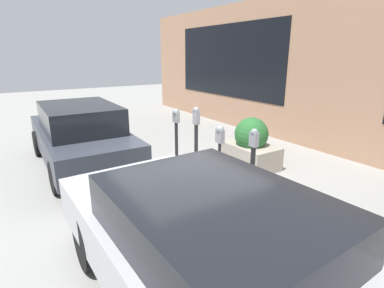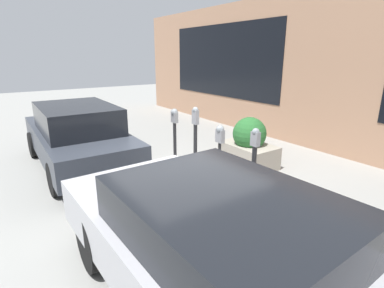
{
  "view_description": "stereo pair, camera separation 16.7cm",
  "coord_description": "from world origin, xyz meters",
  "px_view_note": "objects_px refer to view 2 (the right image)",
  "views": [
    {
      "loc": [
        -4.67,
        2.86,
        2.58
      ],
      "look_at": [
        0.0,
        -0.14,
        0.92
      ],
      "focal_mm": 28.0,
      "sensor_mm": 36.0,
      "label": 1
    },
    {
      "loc": [
        -4.57,
        3.0,
        2.58
      ],
      "look_at": [
        0.0,
        -0.14,
        0.92
      ],
      "focal_mm": 28.0,
      "sensor_mm": 36.0,
      "label": 2
    }
  ],
  "objects_px": {
    "parking_meter_nearest": "(254,162)",
    "planter_box": "(249,145)",
    "parked_car_front": "(216,246)",
    "parked_car_middle": "(78,135)",
    "parking_meter_fourth": "(175,128)",
    "parking_meter_second": "(220,143)",
    "parking_meter_middle": "(195,135)"
  },
  "relations": [
    {
      "from": "parking_meter_nearest",
      "to": "planter_box",
      "type": "relative_size",
      "value": 1.12
    },
    {
      "from": "parked_car_front",
      "to": "parked_car_middle",
      "type": "height_order",
      "value": "parked_car_middle"
    },
    {
      "from": "parking_meter_nearest",
      "to": "planter_box",
      "type": "bearing_deg",
      "value": -43.16
    },
    {
      "from": "parking_meter_nearest",
      "to": "parking_meter_fourth",
      "type": "relative_size",
      "value": 1.04
    },
    {
      "from": "parking_meter_second",
      "to": "parking_meter_fourth",
      "type": "xyz_separation_m",
      "value": [
        1.61,
        0.03,
        -0.03
      ]
    },
    {
      "from": "planter_box",
      "to": "parked_car_front",
      "type": "distance_m",
      "value": 4.39
    },
    {
      "from": "parking_meter_nearest",
      "to": "parked_car_middle",
      "type": "relative_size",
      "value": 0.33
    },
    {
      "from": "parking_meter_second",
      "to": "planter_box",
      "type": "height_order",
      "value": "parking_meter_second"
    },
    {
      "from": "planter_box",
      "to": "parked_car_front",
      "type": "xyz_separation_m",
      "value": [
        -2.86,
        3.32,
        0.25
      ]
    },
    {
      "from": "parking_meter_second",
      "to": "parking_meter_nearest",
      "type": "bearing_deg",
      "value": 177.89
    },
    {
      "from": "parking_meter_fourth",
      "to": "parked_car_middle",
      "type": "bearing_deg",
      "value": 55.79
    },
    {
      "from": "parked_car_middle",
      "to": "parking_meter_nearest",
      "type": "bearing_deg",
      "value": -152.75
    },
    {
      "from": "parking_meter_second",
      "to": "parking_meter_middle",
      "type": "relative_size",
      "value": 0.85
    },
    {
      "from": "parking_meter_nearest",
      "to": "parked_car_front",
      "type": "distance_m",
      "value": 2.26
    },
    {
      "from": "parking_meter_second",
      "to": "parked_car_front",
      "type": "relative_size",
      "value": 0.31
    },
    {
      "from": "parking_meter_nearest",
      "to": "parking_meter_fourth",
      "type": "bearing_deg",
      "value": -0.19
    },
    {
      "from": "parking_meter_fourth",
      "to": "planter_box",
      "type": "xyz_separation_m",
      "value": [
        -0.97,
        -1.46,
        -0.44
      ]
    },
    {
      "from": "parking_meter_fourth",
      "to": "parked_car_middle",
      "type": "xyz_separation_m",
      "value": [
        1.28,
        1.88,
        -0.17
      ]
    },
    {
      "from": "planter_box",
      "to": "parked_car_front",
      "type": "bearing_deg",
      "value": 130.75
    },
    {
      "from": "parking_meter_fourth",
      "to": "planter_box",
      "type": "bearing_deg",
      "value": -123.51
    },
    {
      "from": "parked_car_front",
      "to": "parking_meter_nearest",
      "type": "bearing_deg",
      "value": -56.76
    },
    {
      "from": "parking_meter_nearest",
      "to": "parked_car_front",
      "type": "xyz_separation_m",
      "value": [
        -1.29,
        1.85,
        -0.12
      ]
    },
    {
      "from": "parking_meter_middle",
      "to": "parking_meter_fourth",
      "type": "height_order",
      "value": "parking_meter_middle"
    },
    {
      "from": "parking_meter_nearest",
      "to": "planter_box",
      "type": "xyz_separation_m",
      "value": [
        1.57,
        -1.47,
        -0.37
      ]
    },
    {
      "from": "parking_meter_nearest",
      "to": "parking_meter_second",
      "type": "height_order",
      "value": "parking_meter_nearest"
    },
    {
      "from": "parking_meter_fourth",
      "to": "parking_meter_second",
      "type": "bearing_deg",
      "value": -179.08
    },
    {
      "from": "parking_meter_nearest",
      "to": "parking_meter_second",
      "type": "bearing_deg",
      "value": -2.11
    },
    {
      "from": "parking_meter_nearest",
      "to": "planter_box",
      "type": "distance_m",
      "value": 2.18
    },
    {
      "from": "parking_meter_middle",
      "to": "parking_meter_fourth",
      "type": "relative_size",
      "value": 1.11
    },
    {
      "from": "parking_meter_fourth",
      "to": "parked_car_middle",
      "type": "relative_size",
      "value": 0.32
    },
    {
      "from": "parking_meter_second",
      "to": "parked_car_middle",
      "type": "bearing_deg",
      "value": 33.43
    },
    {
      "from": "parked_car_front",
      "to": "parking_meter_middle",
      "type": "bearing_deg",
      "value": -33.57
    }
  ]
}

